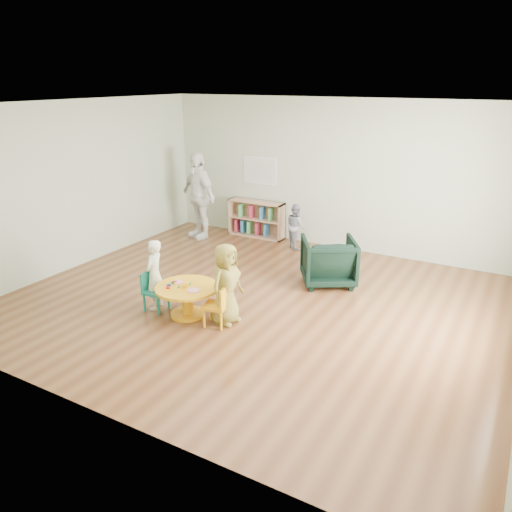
# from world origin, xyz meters

# --- Properties ---
(room) EXTENTS (7.10, 7.00, 2.80)m
(room) POSITION_xyz_m (0.01, 0.00, 1.89)
(room) COLOR brown
(room) RESTS_ON ground
(activity_table) EXTENTS (0.87, 0.87, 0.48)m
(activity_table) POSITION_xyz_m (-0.64, -0.82, 0.30)
(activity_table) COLOR #F0A814
(activity_table) RESTS_ON ground
(kid_chair_left) EXTENTS (0.32, 0.32, 0.57)m
(kid_chair_left) POSITION_xyz_m (-1.16, -0.91, 0.31)
(kid_chair_left) COLOR #167967
(kid_chair_left) RESTS_ON ground
(kid_chair_right) EXTENTS (0.36, 0.36, 0.56)m
(kid_chair_right) POSITION_xyz_m (-0.09, -0.87, 0.30)
(kid_chair_right) COLOR #F0A814
(kid_chair_right) RESTS_ON ground
(bookshelf) EXTENTS (1.20, 0.30, 0.75)m
(bookshelf) POSITION_xyz_m (-1.61, 2.86, 0.37)
(bookshelf) COLOR tan
(bookshelf) RESTS_ON ground
(alphabet_poster) EXTENTS (0.74, 0.01, 0.54)m
(alphabet_poster) POSITION_xyz_m (-1.60, 2.98, 1.35)
(alphabet_poster) COLOR white
(alphabet_poster) RESTS_ON ground
(armchair) EXTENTS (1.12, 1.13, 0.76)m
(armchair) POSITION_xyz_m (0.63, 1.21, 0.38)
(armchair) COLOR black
(armchair) RESTS_ON ground
(child_left) EXTENTS (0.33, 0.42, 1.02)m
(child_left) POSITION_xyz_m (-1.18, -0.85, 0.51)
(child_left) COLOR white
(child_left) RESTS_ON ground
(child_right) EXTENTS (0.41, 0.58, 1.11)m
(child_right) POSITION_xyz_m (-0.05, -0.73, 0.56)
(child_right) COLOR yellow
(child_right) RESTS_ON ground
(toddler) EXTENTS (0.53, 0.52, 0.87)m
(toddler) POSITION_xyz_m (-0.58, 2.57, 0.43)
(toddler) COLOR #1B2444
(toddler) RESTS_ON ground
(adult_caretaker) EXTENTS (1.11, 0.77, 1.75)m
(adult_caretaker) POSITION_xyz_m (-2.60, 2.21, 0.88)
(adult_caretaker) COLOR white
(adult_caretaker) RESTS_ON ground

